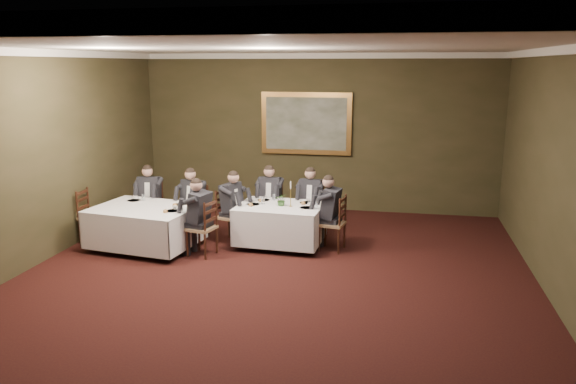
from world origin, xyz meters
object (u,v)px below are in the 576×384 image
(diner_main_backright, at_px, (311,210))
(chair_main_endright, at_px, (332,235))
(chair_main_backright, at_px, (311,221))
(table_second, at_px, (146,224))
(chair_main_backleft, at_px, (271,218))
(chair_main_endleft, at_px, (230,227))
(diner_main_backleft, at_px, (270,207))
(candlestick, at_px, (291,197))
(table_main, at_px, (280,222))
(diner_sec_backleft, at_px, (151,207))
(chair_sec_endright, at_px, (203,239))
(diner_sec_endright, at_px, (202,227))
(diner_main_endright, at_px, (332,222))
(diner_main_endleft, at_px, (231,215))
(chair_sec_backright, at_px, (195,222))
(chair_sec_backleft, at_px, (151,218))
(diner_sec_backright, at_px, (194,211))
(centerpiece, at_px, (282,199))
(chair_sec_endleft, at_px, (93,227))
(painting, at_px, (306,124))

(diner_main_backright, distance_m, chair_main_endright, 0.98)
(chair_main_backright, relative_size, diner_main_backright, 0.74)
(diner_main_backright, bearing_deg, table_second, 33.20)
(chair_main_backleft, bearing_deg, chair_main_endleft, 52.79)
(diner_main_backleft, height_order, candlestick, diner_main_backleft)
(table_main, distance_m, candlestick, 0.53)
(diner_sec_backleft, relative_size, chair_sec_endright, 1.35)
(chair_sec_endright, relative_size, diner_sec_endright, 0.74)
(table_main, xyz_separation_m, chair_sec_endright, (-1.22, -0.78, -0.17))
(chair_main_backleft, distance_m, diner_main_endright, 1.59)
(chair_main_backright, bearing_deg, candlestick, 79.71)
(table_second, relative_size, candlestick, 4.19)
(table_second, distance_m, chair_sec_endright, 1.16)
(diner_main_backright, bearing_deg, table_main, 66.26)
(diner_main_endleft, bearing_deg, table_main, 104.62)
(chair_main_backright, distance_m, chair_sec_backright, 2.25)
(chair_main_endright, xyz_separation_m, candlestick, (-0.77, 0.02, 0.65))
(table_main, distance_m, chair_sec_backleft, 2.73)
(chair_main_backleft, relative_size, chair_main_endleft, 1.00)
(chair_main_backright, bearing_deg, chair_main_endright, 129.45)
(diner_sec_backright, xyz_separation_m, centerpiece, (1.77, -0.24, 0.37))
(diner_sec_endright, relative_size, chair_sec_endleft, 1.35)
(diner_main_endleft, xyz_separation_m, painting, (0.96, 2.73, 1.45))
(table_main, height_order, table_second, same)
(chair_sec_backleft, relative_size, centerpiece, 4.12)
(diner_main_endright, bearing_deg, painting, 28.47)
(diner_main_endleft, distance_m, painting, 3.24)
(table_second, height_order, chair_sec_endright, chair_sec_endright)
(diner_main_endleft, bearing_deg, chair_main_backright, 134.51)
(diner_sec_endright, distance_m, painting, 4.03)
(diner_main_endright, height_order, chair_sec_endleft, diner_main_endright)
(chair_main_endleft, relative_size, chair_main_endright, 1.00)
(chair_sec_endright, bearing_deg, chair_main_endleft, -4.13)
(painting, bearing_deg, chair_sec_endright, -108.85)
(diner_main_backleft, bearing_deg, candlestick, 125.64)
(table_main, relative_size, diner_main_backleft, 1.19)
(diner_main_backleft, distance_m, diner_main_endleft, 0.95)
(chair_main_endleft, bearing_deg, diner_main_endright, 104.53)
(table_second, xyz_separation_m, chair_sec_backleft, (-0.35, 0.99, -0.17))
(chair_sec_backleft, relative_size, diner_sec_backright, 0.74)
(chair_main_endleft, bearing_deg, centerpiece, 103.34)
(table_main, relative_size, centerpiece, 6.59)
(table_second, bearing_deg, chair_main_endleft, 25.84)
(diner_main_endright, bearing_deg, diner_sec_backright, 93.99)
(candlestick, bearing_deg, painting, 94.07)
(diner_main_backright, relative_size, chair_sec_backleft, 1.35)
(diner_main_endleft, xyz_separation_m, diner_sec_backright, (-0.78, 0.17, 0.00))
(diner_main_backleft, relative_size, chair_sec_backright, 1.35)
(table_main, height_order, diner_main_endright, diner_main_endright)
(chair_sec_endleft, bearing_deg, table_second, 81.31)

